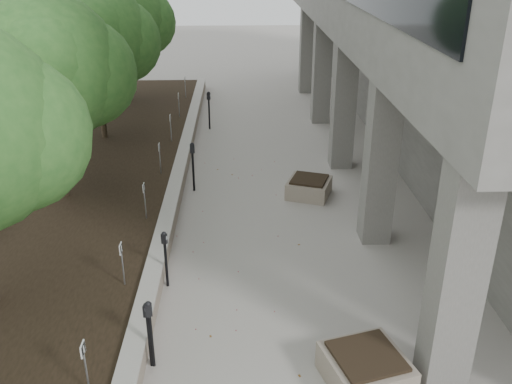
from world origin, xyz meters
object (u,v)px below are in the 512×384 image
object	(u,v)px
planter_back	(309,187)
planter_front	(366,368)
crabapple_tree_4	(96,61)
parking_meter_5	(209,110)
parking_meter_4	(193,167)
crabapple_tree_3	(51,99)
parking_meter_1	(149,335)
parking_meter_3	(166,259)
parking_meter_2	(151,334)
crabapple_tree_5	(123,38)

from	to	relation	value
planter_back	planter_front	bearing A→B (deg)	-89.64
crabapple_tree_4	parking_meter_5	size ratio (longest dim) A/B	3.58
parking_meter_4	planter_back	distance (m)	3.47
crabapple_tree_3	parking_meter_1	distance (m)	7.65
crabapple_tree_3	parking_meter_3	distance (m)	5.70
parking_meter_1	parking_meter_5	xyz separation A→B (m)	(0.42, 13.55, 0.09)
crabapple_tree_3	parking_meter_2	bearing A→B (deg)	-63.10
parking_meter_2	planter_front	bearing A→B (deg)	-16.74
crabapple_tree_5	parking_meter_5	world-z (taller)	crabapple_tree_5
crabapple_tree_3	planter_front	distance (m)	10.24
parking_meter_2	parking_meter_5	bearing A→B (deg)	79.79
crabapple_tree_5	parking_meter_3	world-z (taller)	crabapple_tree_5
crabapple_tree_4	planter_back	xyz separation A→B (m)	(6.87, -4.38, -2.85)
parking_meter_3	parking_meter_5	size ratio (longest dim) A/B	0.88
parking_meter_1	parking_meter_5	world-z (taller)	parking_meter_5
parking_meter_4	parking_meter_3	bearing A→B (deg)	-101.52
parking_meter_2	planter_front	distance (m)	3.69
parking_meter_2	parking_meter_5	distance (m)	13.57
parking_meter_3	parking_meter_4	distance (m)	5.07
crabapple_tree_3	planter_front	world-z (taller)	crabapple_tree_3
parking_meter_1	parking_meter_2	world-z (taller)	parking_meter_2
crabapple_tree_4	crabapple_tree_3	bearing A→B (deg)	-90.00
crabapple_tree_3	parking_meter_2	distance (m)	7.66
crabapple_tree_3	parking_meter_2	world-z (taller)	crabapple_tree_3
crabapple_tree_3	planter_back	size ratio (longest dim) A/B	4.66
crabapple_tree_5	parking_meter_4	size ratio (longest dim) A/B	3.57
crabapple_tree_5	parking_meter_4	distance (m)	9.86
crabapple_tree_3	crabapple_tree_5	distance (m)	10.00
parking_meter_4	parking_meter_5	world-z (taller)	parking_meter_4
crabapple_tree_4	parking_meter_4	size ratio (longest dim) A/B	3.57
parking_meter_5	planter_back	size ratio (longest dim) A/B	1.30
crabapple_tree_3	parking_meter_1	size ratio (longest dim) A/B	4.08
crabapple_tree_4	parking_meter_4	bearing A→B (deg)	-48.47
parking_meter_2	parking_meter_4	size ratio (longest dim) A/B	0.90
parking_meter_2	parking_meter_3	distance (m)	2.49
crabapple_tree_3	crabapple_tree_4	bearing A→B (deg)	90.00
crabapple_tree_4	parking_meter_5	world-z (taller)	crabapple_tree_4
parking_meter_3	parking_meter_2	bearing A→B (deg)	-68.21
parking_meter_1	planter_back	distance (m)	7.97
crabapple_tree_3	planter_back	world-z (taller)	crabapple_tree_3
crabapple_tree_5	planter_back	size ratio (longest dim) A/B	4.66
parking_meter_3	parking_meter_4	size ratio (longest dim) A/B	0.88
parking_meter_1	parking_meter_3	distance (m)	2.48
crabapple_tree_4	parking_meter_2	xyz separation A→B (m)	(3.29, -11.48, -2.44)
parking_meter_5	parking_meter_4	bearing A→B (deg)	-73.21
parking_meter_3	planter_back	xyz separation A→B (m)	(3.62, 4.61, -0.40)
parking_meter_1	planter_back	size ratio (longest dim) A/B	1.14
planter_front	crabapple_tree_3	bearing A→B (deg)	134.68
crabapple_tree_4	planter_back	distance (m)	8.64
parking_meter_1	planter_front	bearing A→B (deg)	1.29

